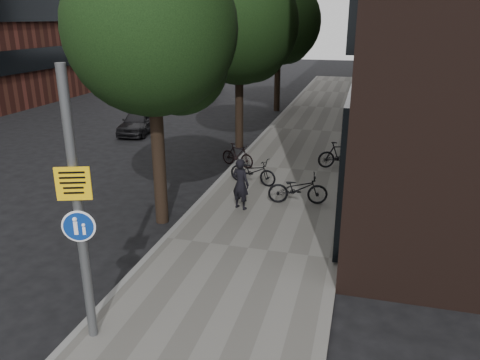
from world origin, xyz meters
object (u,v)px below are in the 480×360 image
(signpost, at_px, (78,211))
(pedestrian, at_px, (241,184))
(parked_bike_facade_near, at_px, (298,189))
(parked_car_near, at_px, (139,122))

(signpost, height_order, pedestrian, signpost)
(signpost, bearing_deg, parked_bike_facade_near, 50.68)
(pedestrian, relative_size, parked_car_near, 0.46)
(pedestrian, xyz_separation_m, parked_bike_facade_near, (1.60, 0.85, -0.30))
(parked_bike_facade_near, height_order, parked_car_near, parked_car_near)
(signpost, xyz_separation_m, pedestrian, (1.05, 6.43, -1.66))
(signpost, bearing_deg, pedestrian, 61.38)
(pedestrian, distance_m, parked_car_near, 11.37)
(parked_bike_facade_near, bearing_deg, signpost, 149.59)
(parked_bike_facade_near, bearing_deg, pedestrian, 107.62)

